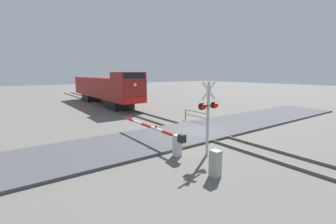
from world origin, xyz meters
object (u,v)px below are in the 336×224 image
object	(u,v)px
locomotive	(105,88)
crossing_gate	(167,137)
crossing_signal	(208,111)
utility_cabinet	(215,164)
guard_railing	(196,115)

from	to	relation	value
locomotive	crossing_gate	bearing A→B (deg)	-101.28
crossing_signal	utility_cabinet	xyz separation A→B (m)	(-1.51, -1.93, -1.77)
crossing_signal	guard_railing	world-z (taller)	crossing_signal
utility_cabinet	guard_railing	distance (m)	10.37
crossing_signal	crossing_gate	world-z (taller)	crossing_signal
crossing_signal	guard_railing	xyz separation A→B (m)	(4.97, 6.18, -1.70)
locomotive	crossing_signal	world-z (taller)	locomotive
locomotive	utility_cabinet	size ratio (longest dim) A/B	16.27
guard_railing	crossing_signal	bearing A→B (deg)	-128.81
locomotive	crossing_gate	world-z (taller)	locomotive
crossing_gate	guard_railing	size ratio (longest dim) A/B	2.18
locomotive	utility_cabinet	xyz separation A→B (m)	(-4.15, -23.48, -1.63)
crossing_signal	utility_cabinet	distance (m)	3.02
crossing_gate	guard_railing	distance (m)	7.67
locomotive	guard_railing	size ratio (longest dim) A/B	6.12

